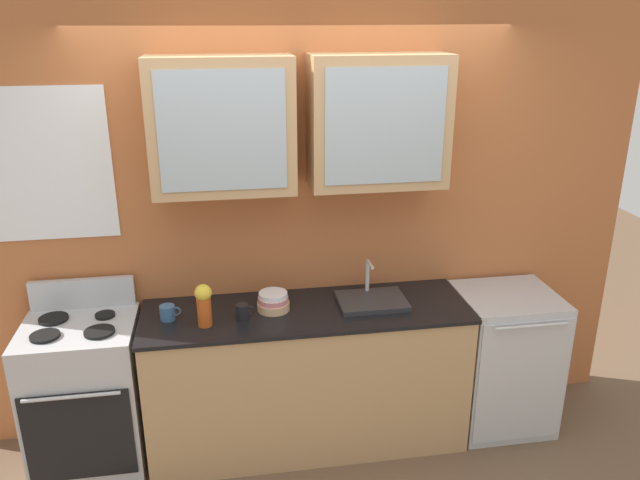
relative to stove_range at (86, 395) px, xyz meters
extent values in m
plane|color=brown|center=(1.30, 0.00, -0.47)|extent=(10.00, 10.00, 0.00)
cube|color=#B76638|center=(1.30, 0.35, 0.94)|extent=(4.28, 0.10, 2.81)
cube|color=tan|center=(0.87, 0.14, 1.52)|extent=(0.78, 0.32, 0.74)
cube|color=#9EADB7|center=(0.87, -0.02, 1.52)|extent=(0.66, 0.01, 0.63)
cube|color=tan|center=(1.74, 0.14, 1.52)|extent=(0.78, 0.32, 0.74)
cube|color=#9EADB7|center=(1.74, -0.02, 1.52)|extent=(0.66, 0.01, 0.63)
cube|color=white|center=(-0.12, 0.30, 1.30)|extent=(0.74, 0.01, 0.86)
cube|color=tan|center=(1.30, 0.00, -0.02)|extent=(1.91, 0.58, 0.89)
cube|color=black|center=(1.30, 0.00, 0.44)|extent=(1.93, 0.61, 0.02)
cube|color=silver|center=(0.00, 0.00, -0.01)|extent=(0.63, 0.54, 0.91)
cube|color=black|center=(0.00, -0.28, -0.08)|extent=(0.58, 0.01, 0.55)
cylinder|color=silver|center=(0.00, -0.31, 0.19)|extent=(0.50, 0.02, 0.02)
cube|color=silver|center=(0.00, 0.25, 0.54)|extent=(0.60, 0.04, 0.18)
cylinder|color=black|center=(-0.14, -0.10, 0.46)|extent=(0.16, 0.16, 0.02)
cylinder|color=black|center=(0.14, -0.10, 0.46)|extent=(0.16, 0.16, 0.02)
cylinder|color=black|center=(-0.14, 0.10, 0.46)|extent=(0.16, 0.16, 0.02)
cylinder|color=black|center=(0.14, 0.10, 0.46)|extent=(0.11, 0.11, 0.02)
cube|color=#2D2D30|center=(1.70, 0.02, 0.46)|extent=(0.41, 0.31, 0.03)
cylinder|color=silver|center=(1.70, 0.14, 0.58)|extent=(0.02, 0.02, 0.20)
cylinder|color=silver|center=(1.70, 0.08, 0.68)|extent=(0.02, 0.12, 0.02)
cylinder|color=#E0AD7F|center=(1.11, 0.03, 0.47)|extent=(0.19, 0.19, 0.05)
cylinder|color=#D87F84|center=(1.11, 0.03, 0.51)|extent=(0.18, 0.18, 0.05)
cylinder|color=white|center=(1.11, 0.03, 0.54)|extent=(0.17, 0.17, 0.04)
cylinder|color=#BF4C19|center=(0.71, -0.10, 0.53)|extent=(0.08, 0.08, 0.17)
sphere|color=yellow|center=(0.71, -0.10, 0.65)|extent=(0.10, 0.10, 0.10)
cylinder|color=#38608C|center=(0.50, 0.01, 0.49)|extent=(0.09, 0.09, 0.09)
torus|color=#38608C|center=(0.55, 0.01, 0.50)|extent=(0.05, 0.01, 0.05)
cylinder|color=black|center=(0.92, -0.06, 0.49)|extent=(0.07, 0.07, 0.09)
torus|color=black|center=(0.97, -0.06, 0.50)|extent=(0.06, 0.01, 0.06)
cube|color=silver|center=(2.58, 0.00, -0.01)|extent=(0.60, 0.55, 0.91)
cube|color=silver|center=(2.58, -0.28, -0.01)|extent=(0.57, 0.01, 0.82)
cylinder|color=silver|center=(2.58, -0.31, 0.39)|extent=(0.45, 0.02, 0.02)
camera|label=1|loc=(0.84, -3.30, 2.11)|focal=35.18mm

